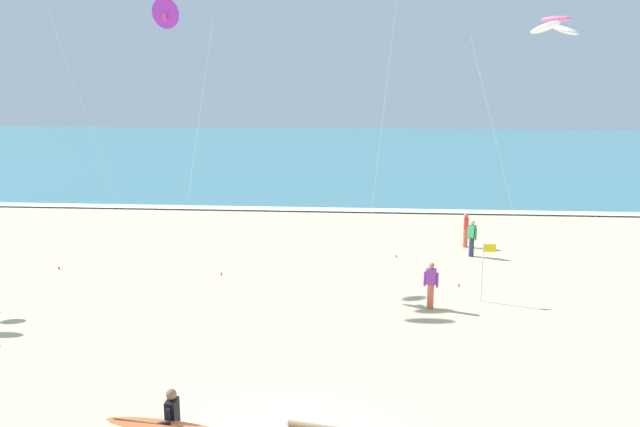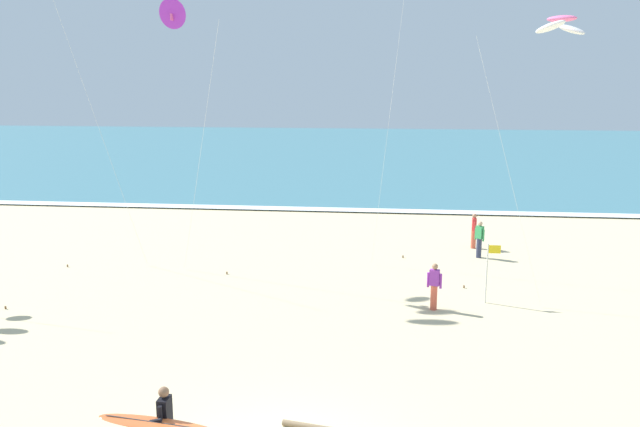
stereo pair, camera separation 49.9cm
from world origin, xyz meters
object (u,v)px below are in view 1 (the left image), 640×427
surfer_lead (170,425)px  lifeguard_flag (484,266)px  bystander_red_top (466,230)px  bystander_purple_top (431,285)px  kite_arc_rose_high (555,26)px  bystander_green_top (472,238)px  kite_delta_violet_far (167,15)px

surfer_lead → lifeguard_flag: (7.68, 10.52, 0.22)m
bystander_red_top → lifeguard_flag: size_ratio=0.76×
surfer_lead → bystander_purple_top: bearing=58.9°
kite_arc_rose_high → bystander_red_top: kite_arc_rose_high is taller
bystander_red_top → lifeguard_flag: (-0.43, -7.30, 0.45)m
surfer_lead → bystander_green_top: surfer_lead is taller
surfer_lead → bystander_red_top: (8.11, 17.83, -0.23)m
lifeguard_flag → bystander_purple_top: bearing=-155.3°
surfer_lead → bystander_red_top: 19.59m
lifeguard_flag → kite_delta_violet_far: bearing=166.9°
surfer_lead → bystander_green_top: size_ratio=1.49×
bystander_purple_top → bystander_red_top: same height
surfer_lead → bystander_red_top: size_ratio=1.49×
kite_delta_violet_far → kite_arc_rose_high: bearing=-12.5°
bystander_green_top → kite_delta_violet_far: bearing=-165.5°
kite_delta_violet_far → kite_arc_rose_high: kite_delta_violet_far is taller
bystander_red_top → kite_delta_violet_far: bearing=-158.7°
bystander_green_top → bystander_red_top: (-0.04, 1.56, 0.00)m
bystander_red_top → kite_arc_rose_high: bearing=-80.3°
kite_arc_rose_high → bystander_red_top: 11.30m
surfer_lead → bystander_purple_top: size_ratio=1.49×
surfer_lead → kite_delta_violet_far: size_ratio=0.23×
bystander_red_top → lifeguard_flag: lifeguard_flag is taller
bystander_purple_top → surfer_lead: bearing=-121.1°
bystander_red_top → lifeguard_flag: bearing=-93.4°
surfer_lead → kite_arc_rose_high: size_ratio=0.25×
bystander_green_top → bystander_red_top: size_ratio=1.00×
bystander_green_top → bystander_purple_top: (-2.33, -6.60, 0.00)m
kite_arc_rose_high → lifeguard_flag: kite_arc_rose_high is taller
kite_delta_violet_far → bystander_red_top: kite_delta_violet_far is taller
kite_arc_rose_high → surfer_lead: bearing=-132.5°
kite_delta_violet_far → kite_arc_rose_high: 13.53m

